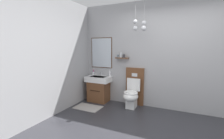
{
  "coord_description": "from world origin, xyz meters",
  "views": [
    {
      "loc": [
        0.31,
        -2.4,
        1.54
      ],
      "look_at": [
        -1.43,
        1.33,
        0.96
      ],
      "focal_mm": 25.28,
      "sensor_mm": 36.0,
      "label": 1
    }
  ],
  "objects": [
    {
      "name": "soap_dispenser",
      "position": [
        -1.62,
        1.58,
        0.8
      ],
      "size": [
        0.06,
        0.06,
        0.19
      ],
      "color": "white",
      "rests_on": "vanity_sink_left"
    },
    {
      "name": "wall_back",
      "position": [
        -0.02,
        1.66,
        1.34
      ],
      "size": [
        4.91,
        0.52,
        2.68
      ],
      "color": "#A8A8AA",
      "rests_on": "ground"
    },
    {
      "name": "vanity_sink_left",
      "position": [
        -1.89,
        1.42,
        0.38
      ],
      "size": [
        0.69,
        0.45,
        0.72
      ],
      "color": "brown",
      "rests_on": "ground"
    },
    {
      "name": "toilet",
      "position": [
        -0.88,
        1.4,
        0.38
      ],
      "size": [
        0.48,
        0.63,
        1.0
      ],
      "color": "brown",
      "rests_on": "ground"
    },
    {
      "name": "bath_mat",
      "position": [
        -1.89,
        0.84,
        0.01
      ],
      "size": [
        0.68,
        0.44,
        0.01
      ],
      "primitive_type": "cube",
      "color": "#9E9993",
      "rests_on": "ground"
    },
    {
      "name": "wall_left",
      "position": [
        -2.4,
        0.0,
        1.34
      ],
      "size": [
        0.12,
        3.45,
        2.68
      ],
      "primitive_type": "cube",
      "color": "#A8A8AA",
      "rests_on": "ground"
    },
    {
      "name": "toothbrush_cup",
      "position": [
        -2.16,
        1.57,
        0.77
      ],
      "size": [
        0.07,
        0.07,
        0.21
      ],
      "color": "silver",
      "rests_on": "vanity_sink_left"
    },
    {
      "name": "tap_on_left_sink",
      "position": [
        -1.89,
        1.58,
        0.79
      ],
      "size": [
        0.03,
        0.13,
        0.11
      ],
      "color": "silver",
      "rests_on": "vanity_sink_left"
    }
  ]
}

